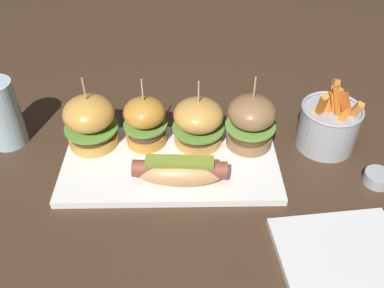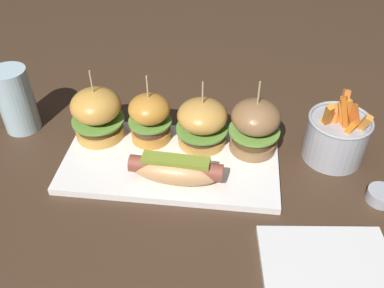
{
  "view_description": "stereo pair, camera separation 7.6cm",
  "coord_description": "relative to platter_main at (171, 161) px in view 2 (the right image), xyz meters",
  "views": [
    {
      "loc": [
        0.03,
        -0.58,
        0.54
      ],
      "look_at": [
        0.04,
        0.0,
        0.05
      ],
      "focal_mm": 39.14,
      "sensor_mm": 36.0,
      "label": 1
    },
    {
      "loc": [
        0.11,
        -0.58,
        0.54
      ],
      "look_at": [
        0.04,
        0.0,
        0.05
      ],
      "focal_mm": 39.14,
      "sensor_mm": 36.0,
      "label": 2
    }
  ],
  "objects": [
    {
      "name": "platter_main",
      "position": [
        0.0,
        0.0,
        0.0
      ],
      "size": [
        0.4,
        0.21,
        0.01
      ],
      "primitive_type": "cube",
      "color": "white",
      "rests_on": "ground"
    },
    {
      "name": "fries_bucket",
      "position": [
        0.31,
        0.06,
        0.04
      ],
      "size": [
        0.12,
        0.12,
        0.14
      ],
      "color": "#A8AAB2",
      "rests_on": "ground"
    },
    {
      "name": "slider_far_left",
      "position": [
        -0.15,
        0.06,
        0.06
      ],
      "size": [
        0.1,
        0.1,
        0.15
      ],
      "color": "gold",
      "rests_on": "platter_main"
    },
    {
      "name": "ground_plane",
      "position": [
        0.0,
        0.0,
        -0.01
      ],
      "size": [
        3.0,
        3.0,
        0.0
      ],
      "primitive_type": "plane",
      "color": "#422D1E"
    },
    {
      "name": "slider_far_right",
      "position": [
        0.15,
        0.05,
        0.06
      ],
      "size": [
        0.1,
        0.1,
        0.15
      ],
      "color": "olive",
      "rests_on": "platter_main"
    },
    {
      "name": "hot_dog",
      "position": [
        0.02,
        -0.06,
        0.03
      ],
      "size": [
        0.17,
        0.06,
        0.05
      ],
      "color": "tan",
      "rests_on": "platter_main"
    },
    {
      "name": "slider_center_left",
      "position": [
        -0.05,
        0.06,
        0.06
      ],
      "size": [
        0.08,
        0.08,
        0.14
      ],
      "color": "#CA8630",
      "rests_on": "platter_main"
    },
    {
      "name": "water_glass",
      "position": [
        -0.33,
        0.08,
        0.06
      ],
      "size": [
        0.07,
        0.07,
        0.14
      ],
      "primitive_type": "cylinder",
      "color": "silver",
      "rests_on": "ground"
    },
    {
      "name": "slider_center_right",
      "position": [
        0.05,
        0.06,
        0.05
      ],
      "size": [
        0.1,
        0.1,
        0.14
      ],
      "color": "gold",
      "rests_on": "platter_main"
    },
    {
      "name": "side_plate",
      "position": [
        0.27,
        -0.23,
        -0.0
      ],
      "size": [
        0.21,
        0.21,
        0.01
      ],
      "primitive_type": "cube",
      "rotation": [
        0.0,
        0.0,
        0.1
      ],
      "color": "white",
      "rests_on": "ground"
    },
    {
      "name": "sauce_ramekin",
      "position": [
        0.37,
        -0.05,
        0.0
      ],
      "size": [
        0.05,
        0.05,
        0.02
      ],
      "color": "#A8AAB2",
      "rests_on": "ground"
    }
  ]
}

